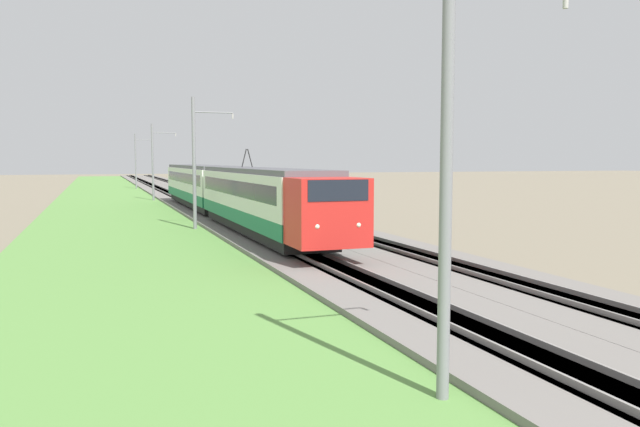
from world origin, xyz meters
TOP-DOWN VIEW (x-y plane):
  - ballast_main at (50.00, 0.00)m, footprint 240.00×4.40m
  - ballast_adjacent at (50.00, -4.42)m, footprint 240.00×4.40m
  - track_main at (50.00, 0.00)m, footprint 240.00×1.57m
  - track_adjacent at (50.00, -4.42)m, footprint 240.00×1.57m
  - grass_verge at (50.00, 6.63)m, footprint 240.00×11.80m
  - passenger_train at (40.23, 0.00)m, footprint 43.14×3.00m
  - catenary_mast_near at (6.42, 2.68)m, footprint 0.22×2.56m
  - catenary_mast_mid at (35.32, 2.68)m, footprint 0.22×2.56m
  - catenary_mast_far at (64.23, 2.68)m, footprint 0.22×2.56m
  - catenary_mast_distant at (93.14, 2.68)m, footprint 0.22×2.56m

SIDE VIEW (x-z plane):
  - grass_verge at x=50.00m, z-range 0.00..0.12m
  - ballast_main at x=50.00m, z-range 0.00..0.30m
  - ballast_adjacent at x=50.00m, z-range 0.00..0.30m
  - track_main at x=50.00m, z-range -0.07..0.38m
  - track_adjacent at x=50.00m, z-range -0.07..0.38m
  - passenger_train at x=40.23m, z-range -0.16..4.80m
  - catenary_mast_far at x=64.23m, z-range 0.14..8.20m
  - catenary_mast_mid at x=35.32m, z-range 0.14..8.24m
  - catenary_mast_distant at x=93.14m, z-range 0.14..8.36m
  - catenary_mast_near at x=6.42m, z-range 0.14..8.41m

